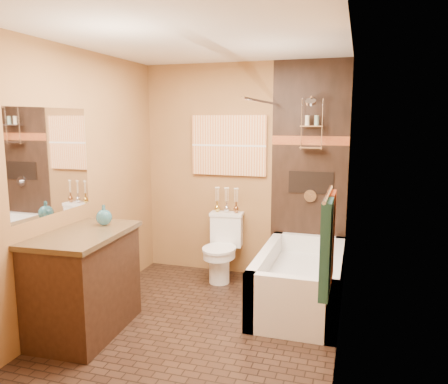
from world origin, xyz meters
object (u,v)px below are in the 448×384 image
at_px(sunset_painting, 229,145).
at_px(vanity, 85,282).
at_px(bathtub, 300,284).
at_px(toilet, 222,247).

xyz_separation_m(sunset_painting, vanity, (-0.76, -1.84, -1.10)).
xyz_separation_m(bathtub, vanity, (-1.72, -1.11, 0.23)).
xyz_separation_m(sunset_painting, bathtub, (0.96, -0.73, -1.33)).
bearing_deg(toilet, sunset_painting, 84.64).
relative_size(bathtub, vanity, 1.42).
bearing_deg(bathtub, toilet, 154.08).
relative_size(sunset_painting, vanity, 0.85).
height_order(sunset_painting, bathtub, sunset_painting).
distance_m(sunset_painting, bathtub, 1.79).
xyz_separation_m(sunset_painting, toilet, (0.00, -0.26, -1.16)).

